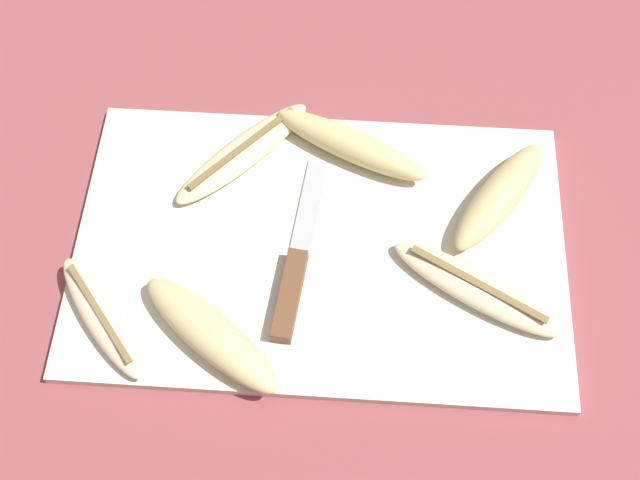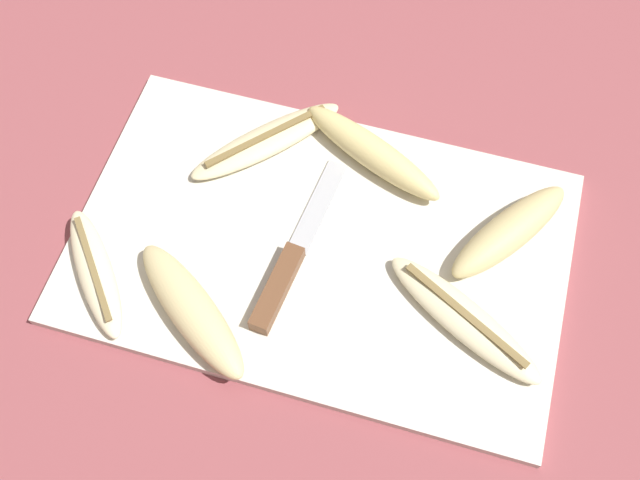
# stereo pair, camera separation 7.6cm
# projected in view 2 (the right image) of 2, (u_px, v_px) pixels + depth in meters

# --- Properties ---
(ground_plane) EXTENTS (4.00, 4.00, 0.00)m
(ground_plane) POSITION_uv_depth(u_px,v_px,m) (320.00, 250.00, 0.79)
(ground_plane) COLOR #93474C
(cutting_board) EXTENTS (0.51, 0.32, 0.01)m
(cutting_board) POSITION_uv_depth(u_px,v_px,m) (320.00, 247.00, 0.78)
(cutting_board) COLOR silver
(cutting_board) RESTS_ON ground_plane
(knife) EXTENTS (0.04, 0.21, 0.02)m
(knife) POSITION_uv_depth(u_px,v_px,m) (285.00, 272.00, 0.75)
(knife) COLOR brown
(knife) RESTS_ON cutting_board
(banana_cream_curved) EXTENTS (0.16, 0.16, 0.02)m
(banana_cream_curved) POSITION_uv_depth(u_px,v_px,m) (267.00, 141.00, 0.82)
(banana_cream_curved) COLOR beige
(banana_cream_curved) RESTS_ON cutting_board
(banana_pale_long) EXTENTS (0.18, 0.12, 0.02)m
(banana_pale_long) POSITION_uv_depth(u_px,v_px,m) (464.00, 319.00, 0.73)
(banana_pale_long) COLOR beige
(banana_pale_long) RESTS_ON cutting_board
(banana_bright_far) EXTENTS (0.12, 0.14, 0.02)m
(banana_bright_far) POSITION_uv_depth(u_px,v_px,m) (95.00, 272.00, 0.75)
(banana_bright_far) COLOR beige
(banana_bright_far) RESTS_ON cutting_board
(banana_golden_short) EXTENTS (0.18, 0.11, 0.03)m
(banana_golden_short) POSITION_uv_depth(u_px,v_px,m) (372.00, 152.00, 0.81)
(banana_golden_short) COLOR #EDD689
(banana_golden_short) RESTS_ON cutting_board
(banana_mellow_near) EXTENTS (0.16, 0.14, 0.03)m
(banana_mellow_near) POSITION_uv_depth(u_px,v_px,m) (192.00, 310.00, 0.72)
(banana_mellow_near) COLOR beige
(banana_mellow_near) RESTS_ON cutting_board
(banana_spotted_left) EXTENTS (0.12, 0.15, 0.03)m
(banana_spotted_left) POSITION_uv_depth(u_px,v_px,m) (509.00, 231.00, 0.76)
(banana_spotted_left) COLOR #DBC684
(banana_spotted_left) RESTS_ON cutting_board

